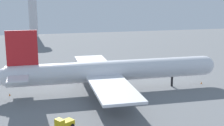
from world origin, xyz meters
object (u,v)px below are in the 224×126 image
safety_cone_nose (201,83)px  baggage_tug (64,123)px  cargo_airplane (111,71)px  cargo_loader (120,65)px  safety_cone_tail (10,94)px  control_tower (32,4)px

safety_cone_nose → baggage_tug: bearing=-152.7°
cargo_airplane → baggage_tug: bearing=-124.2°
cargo_airplane → cargo_loader: 30.39m
safety_cone_tail → control_tower: bearing=86.9°
baggage_tug → control_tower: 147.94m
safety_cone_tail → baggage_tug: bearing=-62.6°
cargo_loader → safety_cone_tail: 47.83m
cargo_loader → safety_cone_tail: bearing=-147.1°
cargo_airplane → baggage_tug: size_ratio=14.55×
cargo_airplane → safety_cone_nose: cargo_airplane is taller
control_tower → cargo_airplane: bearing=-79.2°
baggage_tug → safety_cone_nose: baggage_tug is taller
safety_cone_tail → cargo_loader: bearing=32.9°
cargo_loader → baggage_tug: (-26.59, -52.10, 0.07)m
safety_cone_nose → control_tower: bearing=113.8°
cargo_loader → baggage_tug: baggage_tug is taller
baggage_tug → cargo_loader: bearing=63.0°
cargo_airplane → control_tower: control_tower is taller
cargo_airplane → safety_cone_tail: bearing=175.9°
cargo_airplane → safety_cone_nose: size_ratio=98.63×
cargo_loader → safety_cone_nose: (20.24, -27.95, -0.75)m
cargo_airplane → safety_cone_tail: (-29.86, 2.14, -5.81)m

